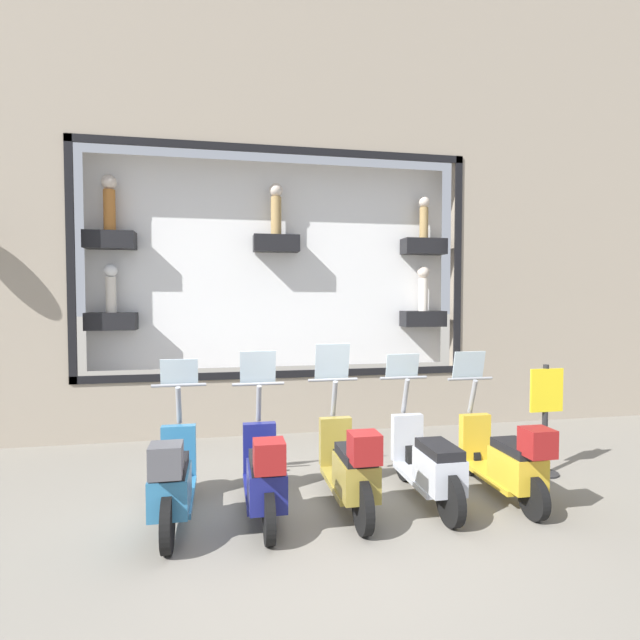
% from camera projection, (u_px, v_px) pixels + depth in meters
% --- Properties ---
extents(ground_plane, '(120.00, 120.00, 0.00)m').
position_uv_depth(ground_plane, '(317.00, 526.00, 4.94)').
color(ground_plane, gray).
extents(building_facade, '(1.21, 36.00, 7.99)m').
position_uv_depth(building_facade, '(277.00, 188.00, 8.29)').
color(building_facade, gray).
rests_on(building_facade, ground_plane).
extents(scooter_yellow_0, '(1.79, 0.61, 1.58)m').
position_uv_depth(scooter_yellow_0, '(506.00, 460.00, 5.55)').
color(scooter_yellow_0, black).
rests_on(scooter_yellow_0, ground_plane).
extents(scooter_silver_1, '(1.81, 0.60, 1.57)m').
position_uv_depth(scooter_silver_1, '(428.00, 464.00, 5.45)').
color(scooter_silver_1, black).
rests_on(scooter_silver_1, ground_plane).
extents(scooter_olive_2, '(1.81, 0.60, 1.71)m').
position_uv_depth(scooter_olive_2, '(350.00, 467.00, 5.23)').
color(scooter_olive_2, black).
rests_on(scooter_olive_2, ground_plane).
extents(scooter_navy_3, '(1.80, 0.60, 1.64)m').
position_uv_depth(scooter_navy_3, '(264.00, 475.00, 5.05)').
color(scooter_navy_3, black).
rests_on(scooter_navy_3, ground_plane).
extents(scooter_teal_4, '(1.80, 0.60, 1.56)m').
position_uv_depth(scooter_teal_4, '(173.00, 480.00, 4.88)').
color(scooter_teal_4, black).
rests_on(scooter_teal_4, ground_plane).
extents(shop_sign_post, '(0.36, 0.45, 1.41)m').
position_uv_depth(shop_sign_post, '(545.00, 417.00, 6.35)').
color(shop_sign_post, '#232326').
rests_on(shop_sign_post, ground_plane).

